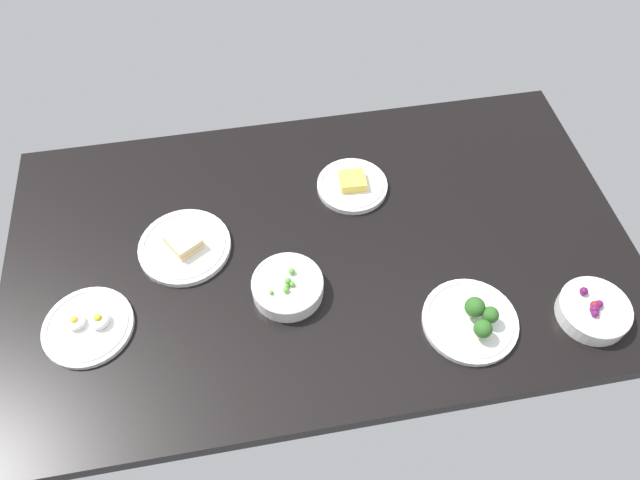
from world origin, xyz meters
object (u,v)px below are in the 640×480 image
at_px(plate_cheese, 352,185).
at_px(plate_sandwich, 184,246).
at_px(plate_broccoli, 472,320).
at_px(plate_eggs, 88,326).
at_px(bowl_berries, 594,310).
at_px(bowl_peas, 288,286).

bearing_deg(plate_cheese, plate_sandwich, -164.73).
relative_size(plate_broccoli, plate_eggs, 1.07).
bearing_deg(plate_sandwich, plate_broccoli, -27.09).
distance_m(bowl_berries, plate_broccoli, 0.28).
distance_m(plate_cheese, plate_eggs, 0.74).
xyz_separation_m(bowl_peas, plate_broccoli, (0.40, -0.16, -0.01)).
xyz_separation_m(bowl_berries, bowl_peas, (-0.68, 0.18, 0.00)).
relative_size(plate_cheese, bowl_berries, 1.16).
xyz_separation_m(plate_sandwich, bowl_peas, (0.24, -0.17, 0.01)).
xyz_separation_m(plate_sandwich, plate_eggs, (-0.23, -0.18, -0.00)).
height_order(plate_cheese, plate_eggs, plate_eggs).
bearing_deg(plate_sandwich, plate_cheese, 15.27).
bearing_deg(bowl_berries, plate_cheese, 134.14).
relative_size(plate_cheese, bowl_peas, 1.12).
xyz_separation_m(plate_cheese, plate_sandwich, (-0.45, -0.12, 0.00)).
bearing_deg(plate_sandwich, bowl_berries, -21.11).
xyz_separation_m(plate_broccoli, plate_eggs, (-0.86, 0.14, -0.01)).
distance_m(bowl_berries, plate_sandwich, 0.98).
xyz_separation_m(bowl_peas, plate_eggs, (-0.46, -0.02, -0.01)).
distance_m(bowl_peas, plate_eggs, 0.46).
xyz_separation_m(plate_cheese, plate_eggs, (-0.68, -0.31, -0.00)).
bearing_deg(bowl_peas, bowl_berries, -15.20).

